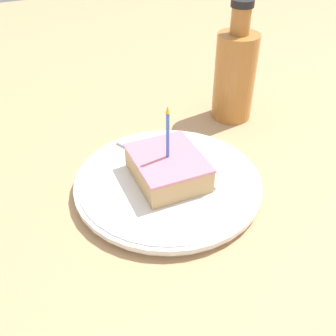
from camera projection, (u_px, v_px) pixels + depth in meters
The scene contains 5 objects.
ground_plane at pixel (151, 195), 0.62m from camera, with size 2.40×2.40×0.04m.
plate at pixel (168, 183), 0.60m from camera, with size 0.28×0.28×0.02m.
cake_slice at pixel (168, 167), 0.58m from camera, with size 0.10×0.12×0.12m.
fork at pixel (160, 158), 0.63m from camera, with size 0.10×0.18×0.00m.
bottle at pixel (235, 73), 0.73m from camera, with size 0.08×0.08×0.22m.
Camera 1 is at (-0.16, -0.44, 0.39)m, focal length 42.00 mm.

